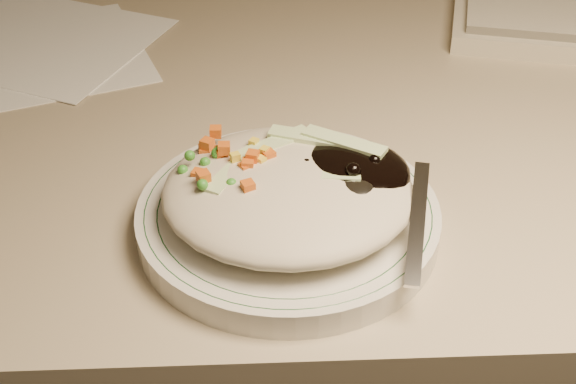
{
  "coord_description": "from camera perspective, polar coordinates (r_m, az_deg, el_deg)",
  "views": [
    {
      "loc": [
        -0.08,
        0.68,
        1.14
      ],
      "look_at": [
        -0.06,
        1.17,
        0.78
      ],
      "focal_mm": 50.0,
      "sensor_mm": 36.0,
      "label": 1
    }
  ],
  "objects": [
    {
      "name": "desk",
      "position": [
        0.93,
        3.31,
        -3.75
      ],
      "size": [
        1.4,
        0.7,
        0.74
      ],
      "color": "gray",
      "rests_on": "ground"
    },
    {
      "name": "papers",
      "position": [
        0.95,
        -19.19,
        9.59
      ],
      "size": [
        0.36,
        0.37,
        0.0
      ],
      "color": "white",
      "rests_on": "desk"
    },
    {
      "name": "meal",
      "position": [
        0.61,
        0.41,
        0.4
      ],
      "size": [
        0.2,
        0.19,
        0.05
      ],
      "color": "#C0B69C",
      "rests_on": "plate"
    },
    {
      "name": "plate",
      "position": [
        0.63,
        0.0,
        -1.9
      ],
      "size": [
        0.24,
        0.24,
        0.02
      ],
      "primitive_type": "cylinder",
      "color": "silver",
      "rests_on": "desk"
    },
    {
      "name": "plate_rim",
      "position": [
        0.62,
        0.0,
        -1.18
      ],
      "size": [
        0.22,
        0.22,
        0.0
      ],
      "color": "#144723",
      "rests_on": "plate"
    }
  ]
}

